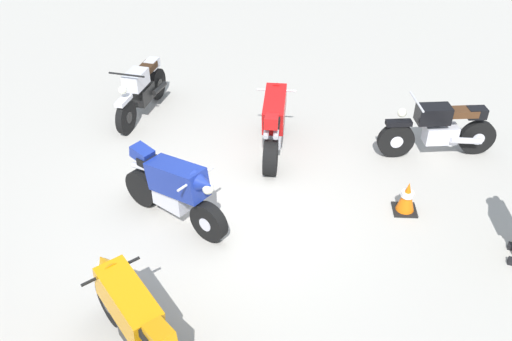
# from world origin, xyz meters

# --- Properties ---
(ground_plane) EXTENTS (40.00, 40.00, 0.00)m
(ground_plane) POSITION_xyz_m (0.00, 0.00, 0.00)
(ground_plane) COLOR #B7B2A8
(motorcycle_blue_sportbike) EXTENTS (1.71, 1.27, 1.14)m
(motorcycle_blue_sportbike) POSITION_xyz_m (0.89, 0.26, 0.59)
(motorcycle_blue_sportbike) COLOR black
(motorcycle_blue_sportbike) RESTS_ON ground
(motorcycle_black_cruiser) EXTENTS (2.09, 0.70, 1.09)m
(motorcycle_black_cruiser) POSITION_xyz_m (-3.37, -1.78, 0.52)
(motorcycle_black_cruiser) COLOR black
(motorcycle_black_cruiser) RESTS_ON ground
(motorcycle_red_sportbike) EXTENTS (0.70, 1.96, 1.14)m
(motorcycle_red_sportbike) POSITION_xyz_m (-0.51, -1.74, 0.59)
(motorcycle_red_sportbike) COLOR black
(motorcycle_red_sportbike) RESTS_ON ground
(motorcycle_silver_cruiser) EXTENTS (0.81, 2.07, 1.09)m
(motorcycle_silver_cruiser) POSITION_xyz_m (2.11, -2.95, 0.52)
(motorcycle_silver_cruiser) COLOR black
(motorcycle_silver_cruiser) RESTS_ON ground
(motorcycle_orange_sportbike) EXTENTS (1.43, 1.60, 1.14)m
(motorcycle_orange_sportbike) POSITION_xyz_m (0.87, 2.67, 0.59)
(motorcycle_orange_sportbike) COLOR black
(motorcycle_orange_sportbike) RESTS_ON ground
(traffic_cone) EXTENTS (0.36, 0.36, 0.53)m
(traffic_cone) POSITION_xyz_m (-2.58, -0.15, 0.26)
(traffic_cone) COLOR black
(traffic_cone) RESTS_ON ground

